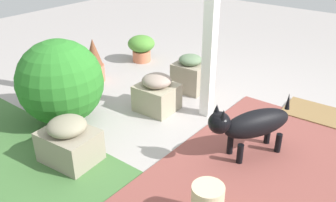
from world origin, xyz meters
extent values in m
plane|color=#A59E9B|center=(0.00, 0.00, 0.00)|extent=(12.00, 12.00, 0.00)
cube|color=brown|center=(-0.87, 0.37, 0.01)|extent=(1.80, 2.40, 0.02)
cube|color=gray|center=(0.68, -0.58, 0.18)|extent=(0.40, 0.35, 0.35)
ellipsoid|color=#5D7555|center=(0.68, -0.58, 0.40)|extent=(0.28, 0.28, 0.13)
cube|color=tan|center=(0.68, 0.05, 0.15)|extent=(0.43, 0.41, 0.29)
ellipsoid|color=gray|center=(0.68, 0.05, 0.35)|extent=(0.32, 0.32, 0.15)
cube|color=gray|center=(0.67, 1.26, 0.14)|extent=(0.51, 0.42, 0.29)
ellipsoid|color=gray|center=(0.67, 1.26, 0.35)|extent=(0.34, 0.34, 0.15)
sphere|color=#297426|center=(1.29, 0.84, 0.44)|extent=(0.88, 0.88, 0.88)
cylinder|color=#C76E4D|center=(1.85, -0.99, 0.08)|extent=(0.27, 0.27, 0.16)
ellipsoid|color=#4C8B33|center=(1.85, -0.99, 0.27)|extent=(0.40, 0.40, 0.24)
cylinder|color=#CB6950|center=(1.83, -0.06, 0.11)|extent=(0.25, 0.25, 0.22)
cone|color=brown|center=(1.83, -0.06, 0.40)|extent=(0.22, 0.22, 0.35)
ellipsoid|color=black|center=(-0.56, 0.18, 0.32)|extent=(0.51, 0.69, 0.24)
sphere|color=black|center=(-0.38, 0.52, 0.42)|extent=(0.19, 0.19, 0.19)
cone|color=black|center=(-0.43, 0.54, 0.53)|extent=(0.06, 0.06, 0.08)
cone|color=black|center=(-0.33, 0.50, 0.53)|extent=(0.06, 0.06, 0.08)
cylinder|color=black|center=(-0.53, 0.39, 0.10)|extent=(0.06, 0.06, 0.20)
cylinder|color=black|center=(-0.40, 0.32, 0.10)|extent=(0.06, 0.06, 0.20)
cylinder|color=black|center=(-0.73, 0.03, 0.10)|extent=(0.06, 0.06, 0.20)
cylinder|color=black|center=(-0.59, -0.04, 0.10)|extent=(0.06, 0.06, 0.20)
cone|color=black|center=(-0.71, -0.10, 0.47)|extent=(0.04, 0.04, 0.16)
cube|color=olive|center=(-0.79, -0.93, 0.01)|extent=(0.72, 0.49, 0.03)
camera|label=1|loc=(-1.62, 2.78, 1.91)|focal=38.35mm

